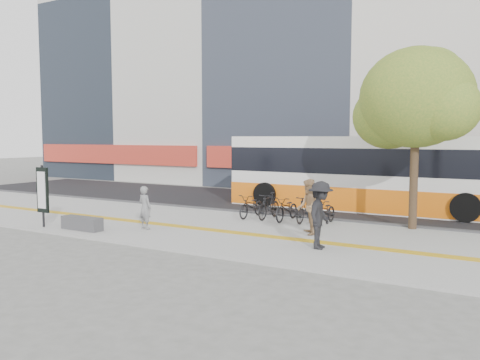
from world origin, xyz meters
The scene contains 13 objects.
ground centered at (0.00, 0.00, 0.00)m, with size 120.00×120.00×0.00m, color #62625E.
sidewalk centered at (0.00, 1.50, 0.04)m, with size 40.00×7.00×0.08m, color gray.
tactile_strip centered at (0.00, 1.00, 0.09)m, with size 40.00×0.45×0.01m, color #BF8E16.
street centered at (0.00, 9.00, 0.03)m, with size 40.00×8.00×0.06m, color black.
curb centered at (0.00, 5.00, 0.07)m, with size 40.00×0.25×0.14m, color #39393B.
bench centered at (-2.60, -1.20, 0.30)m, with size 1.60×0.45×0.45m, color #39393B.
signboard centered at (-4.20, -1.51, 1.37)m, with size 0.55×0.10×2.20m.
street_tree centered at (7.18, 4.82, 4.51)m, with size 4.40×3.80×6.31m.
bus centered at (4.41, 8.50, 1.58)m, with size 12.15×2.88×3.23m.
bicycle_row centered at (2.74, 4.00, 0.56)m, with size 3.74×1.78×1.03m.
seated_woman centered at (-0.80, -0.02, 0.83)m, with size 0.55×0.36×1.50m, color black.
pedestrian_tan centered at (4.44, 1.94, 0.99)m, with size 0.89×0.69×1.82m, color #A07C55.
pedestrian_dark centered at (5.50, 0.20, 1.05)m, with size 1.25×0.72×1.93m, color black.
Camera 1 is at (10.36, -12.80, 3.25)m, focal length 36.46 mm.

